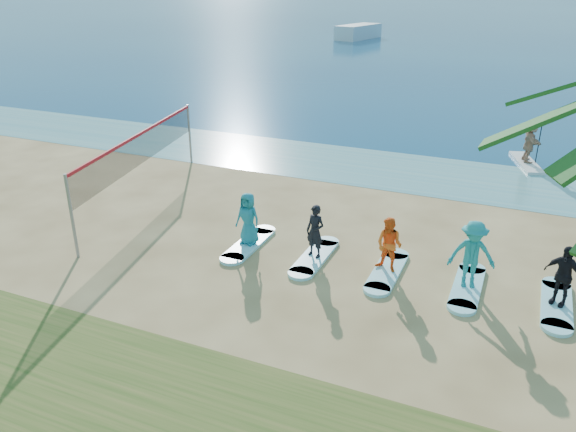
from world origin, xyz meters
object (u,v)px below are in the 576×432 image
at_px(surfboard_2, 387,271).
at_px(student_2, 389,245).
at_px(paddleboarder, 530,141).
at_px(student_4, 563,275).
at_px(surfboard_0, 249,244).
at_px(student_1, 315,231).
at_px(paddleboard, 526,163).
at_px(boat_offshore_a, 358,39).
at_px(surfboard_4, 556,305).
at_px(student_3, 472,254).
at_px(surfboard_3, 467,287).
at_px(volleyball_net, 141,149).
at_px(surfboard_1, 315,257).
at_px(student_0, 248,218).

bearing_deg(surfboard_2, student_2, 0.00).
relative_size(paddleboarder, student_4, 1.18).
relative_size(surfboard_0, student_1, 1.44).
distance_m(paddleboard, boat_offshore_a, 51.36).
xyz_separation_m(boat_offshore_a, surfboard_4, (22.81, -58.29, 0.04)).
height_order(boat_offshore_a, student_2, student_2).
height_order(student_1, student_3, student_3).
distance_m(paddleboarder, surfboard_0, 13.83).
height_order(paddleboard, student_3, student_3).
height_order(paddleboard, surfboard_2, paddleboard).
relative_size(boat_offshore_a, surfboard_3, 3.31).
xyz_separation_m(surfboard_0, student_4, (8.40, 0.00, 0.81)).
bearing_deg(surfboard_0, boat_offshore_a, 103.88).
xyz_separation_m(volleyball_net, student_2, (9.25, -1.80, -1.06)).
bearing_deg(student_1, student_3, 14.87).
bearing_deg(volleyball_net, student_2, -10.99).
distance_m(surfboard_0, surfboard_1, 2.10).
relative_size(student_3, surfboard_4, 0.82).
bearing_deg(surfboard_2, boat_offshore_a, 107.70).
relative_size(surfboard_4, student_4, 1.43).
height_order(surfboard_3, student_4, student_4).
bearing_deg(surfboard_2, surfboard_1, 180.00).
bearing_deg(paddleboard, surfboard_3, -112.13).
bearing_deg(volleyball_net, surfboard_1, -14.11).
relative_size(surfboard_1, student_4, 1.43).
height_order(student_0, student_2, student_0).
xyz_separation_m(volleyball_net, paddleboarder, (12.31, 9.94, -0.88)).
distance_m(surfboard_0, surfboard_2, 4.20).
distance_m(student_2, surfboard_3, 2.25).
distance_m(boat_offshore_a, student_3, 61.87).
relative_size(surfboard_0, surfboard_2, 1.00).
relative_size(surfboard_2, student_3, 1.23).
relative_size(surfboard_2, student_4, 1.43).
xyz_separation_m(student_0, student_1, (2.10, 0.00, -0.02)).
distance_m(surfboard_2, surfboard_4, 4.20).
relative_size(paddleboarder, surfboard_2, 0.82).
bearing_deg(surfboard_1, surfboard_0, 180.00).
height_order(student_2, surfboard_4, student_2).
xyz_separation_m(volleyball_net, student_0, (5.05, -1.80, -1.03)).
distance_m(paddleboarder, surfboard_4, 11.83).
distance_m(student_3, student_4, 2.10).
bearing_deg(surfboard_2, surfboard_3, 0.00).
bearing_deg(paddleboard, surfboard_2, -122.06).
relative_size(student_1, surfboard_4, 0.69).
height_order(student_2, student_4, student_4).
bearing_deg(surfboard_4, paddleboarder, 95.53).
bearing_deg(boat_offshore_a, student_4, -55.95).
relative_size(student_1, surfboard_3, 0.69).
relative_size(surfboard_0, surfboard_3, 1.00).
relative_size(boat_offshore_a, student_4, 4.73).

